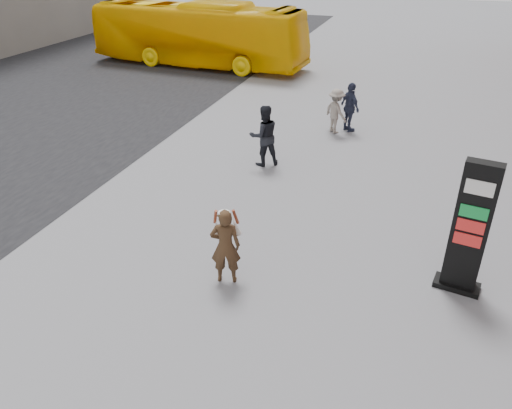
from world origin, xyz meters
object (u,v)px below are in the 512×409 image
(woman, at_px, (225,245))
(pedestrian_a, at_px, (264,136))
(pedestrian_b, at_px, (336,111))
(bus, at_px, (198,34))
(pedestrian_c, at_px, (350,107))
(info_pylon, at_px, (470,229))

(woman, relative_size, pedestrian_a, 0.89)
(woman, distance_m, pedestrian_b, 8.90)
(bus, xyz_separation_m, pedestrian_c, (8.86, -7.14, -0.71))
(pedestrian_a, bearing_deg, pedestrian_b, -148.93)
(info_pylon, bearing_deg, pedestrian_b, 126.41)
(pedestrian_a, bearing_deg, info_pylon, 105.67)
(info_pylon, xyz_separation_m, bus, (-12.31, 15.10, 0.22))
(bus, bearing_deg, pedestrian_a, -142.86)
(info_pylon, xyz_separation_m, pedestrian_b, (-3.87, 7.68, -0.57))
(pedestrian_a, bearing_deg, woman, 65.32)
(woman, height_order, pedestrian_a, pedestrian_a)
(info_pylon, distance_m, pedestrian_c, 8.69)
(bus, xyz_separation_m, pedestrian_b, (8.44, -7.42, -0.79))
(pedestrian_b, bearing_deg, pedestrian_c, -105.32)
(pedestrian_b, bearing_deg, bus, -0.64)
(bus, height_order, pedestrian_c, bus)
(bus, distance_m, pedestrian_c, 11.40)
(pedestrian_a, distance_m, pedestrian_b, 3.65)
(bus, xyz_separation_m, pedestrian_a, (6.97, -10.75, -0.65))
(info_pylon, height_order, pedestrian_c, info_pylon)
(info_pylon, relative_size, pedestrian_b, 1.77)
(info_pylon, relative_size, pedestrian_c, 1.58)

